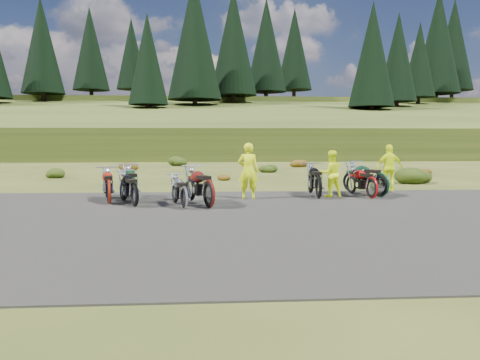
{
  "coord_description": "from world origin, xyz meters",
  "views": [
    {
      "loc": [
        -1.08,
        -13.58,
        2.01
      ],
      "look_at": [
        -0.11,
        0.66,
        0.76
      ],
      "focal_mm": 35.0,
      "sensor_mm": 36.0,
      "label": 1
    }
  ],
  "objects": [
    {
      "name": "shrub_1",
      "position": [
        -9.1,
        11.3,
        0.31
      ],
      "size": [
        1.03,
        1.03,
        0.61
      ],
      "primitive_type": "ellipsoid",
      "color": "#1F370D",
      "rests_on": "ground"
    },
    {
      "name": "shrub_4",
      "position": [
        -0.4,
        9.2,
        0.23
      ],
      "size": [
        0.77,
        0.77,
        0.45
      ],
      "primitive_type": "ellipsoid",
      "color": "#66300C",
      "rests_on": "ground"
    },
    {
      "name": "shrub_2",
      "position": [
        -6.2,
        16.6,
        0.38
      ],
      "size": [
        1.3,
        1.3,
        0.77
      ],
      "primitive_type": "ellipsoid",
      "color": "#66300C",
      "rests_on": "ground"
    },
    {
      "name": "conifer_27",
      "position": [
        27.0,
        55.0,
        14.06
      ],
      "size": [
        5.72,
        5.72,
        15.0
      ],
      "color": "black",
      "rests_on": "ground"
    },
    {
      "name": "shrub_8",
      "position": [
        11.2,
        12.4,
        0.23
      ],
      "size": [
        0.77,
        0.77,
        0.45
      ],
      "primitive_type": "ellipsoid",
      "color": "#66300C",
      "rests_on": "ground"
    },
    {
      "name": "conifer_23",
      "position": [
        3.0,
        62.0,
        17.47
      ],
      "size": [
        7.48,
        7.48,
        19.0
      ],
      "color": "black",
      "rests_on": "ground"
    },
    {
      "name": "conifer_18",
      "position": [
        -27.0,
        63.0,
        16.66
      ],
      "size": [
        6.6,
        6.6,
        17.0
      ],
      "color": "black",
      "rests_on": "ground"
    },
    {
      "name": "conifer_29",
      "position": [
        39.0,
        67.0,
        18.97
      ],
      "size": [
        7.92,
        7.92,
        20.0
      ],
      "color": "black",
      "rests_on": "ground"
    },
    {
      "name": "motorcycle_1",
      "position": [
        -4.12,
        0.88,
        0.0
      ],
      "size": [
        1.2,
        2.22,
        1.11
      ],
      "primitive_type": null,
      "rotation": [
        0.0,
        0.0,
        1.82
      ],
      "color": "maroon",
      "rests_on": "ground"
    },
    {
      "name": "shrub_6",
      "position": [
        5.4,
        19.8,
        0.38
      ],
      "size": [
        1.3,
        1.3,
        0.77
      ],
      "primitive_type": "ellipsoid",
      "color": "#66300C",
      "rests_on": "ground"
    },
    {
      "name": "conifer_19",
      "position": [
        -21.0,
        69.0,
        17.36
      ],
      "size": [
        6.16,
        6.16,
        16.0
      ],
      "color": "black",
      "rests_on": "ground"
    },
    {
      "name": "person_right_b",
      "position": [
        5.85,
        3.89,
        0.89
      ],
      "size": [
        1.08,
        0.51,
        1.79
      ],
      "primitive_type": "imported",
      "rotation": [
        0.0,
        0.0,
        3.22
      ],
      "color": "#CCE10B",
      "rests_on": "ground"
    },
    {
      "name": "gravel_pad",
      "position": [
        0.0,
        -2.0,
        0.0
      ],
      "size": [
        20.0,
        12.0,
        0.04
      ],
      "primitive_type": "cube",
      "color": "black",
      "rests_on": "ground"
    },
    {
      "name": "person_middle",
      "position": [
        0.24,
        1.87,
        0.93
      ],
      "size": [
        0.74,
        0.54,
        1.87
      ],
      "primitive_type": "imported",
      "rotation": [
        0.0,
        0.0,
        2.99
      ],
      "color": "#CCE10B",
      "rests_on": "ground"
    },
    {
      "name": "ground",
      "position": [
        0.0,
        0.0,
        0.0
      ],
      "size": [
        300.0,
        300.0,
        0.0
      ],
      "primitive_type": "plane",
      "color": "#313F15",
      "rests_on": "ground"
    },
    {
      "name": "conifer_21",
      "position": [
        -9.0,
        50.0,
        12.56
      ],
      "size": [
        5.28,
        5.28,
        14.0
      ],
      "color": "black",
      "rests_on": "ground"
    },
    {
      "name": "conifer_24",
      "position": [
        9.0,
        68.0,
        18.16
      ],
      "size": [
        7.04,
        7.04,
        18.0
      ],
      "color": "black",
      "rests_on": "ground"
    },
    {
      "name": "conifer_30",
      "position": [
        45.0,
        73.0,
        19.66
      ],
      "size": [
        7.48,
        7.48,
        19.0
      ],
      "color": "black",
      "rests_on": "ground"
    },
    {
      "name": "motorcycle_7",
      "position": [
        4.86,
        2.14,
        0.0
      ],
      "size": [
        1.66,
        2.41,
        1.21
      ],
      "primitive_type": null,
      "rotation": [
        0.0,
        0.0,
        2.0
      ],
      "color": "black",
      "rests_on": "ground"
    },
    {
      "name": "hill_plateau",
      "position": [
        0.0,
        110.0,
        0.0
      ],
      "size": [
        300.0,
        90.0,
        9.17
      ],
      "primitive_type": "cube",
      "color": "#314216",
      "rests_on": "ground"
    },
    {
      "name": "motorcycle_4",
      "position": [
        -1.07,
        -0.15,
        0.0
      ],
      "size": [
        1.58,
        2.42,
        1.21
      ],
      "primitive_type": null,
      "rotation": [
        0.0,
        0.0,
        1.96
      ],
      "color": "#53120D",
      "rests_on": "ground"
    },
    {
      "name": "shrub_5",
      "position": [
        2.5,
        14.5,
        0.31
      ],
      "size": [
        1.03,
        1.03,
        0.61
      ],
      "primitive_type": "ellipsoid",
      "color": "#1F370D",
      "rests_on": "ground"
    },
    {
      "name": "conifer_20",
      "position": [
        -15.0,
        75.0,
        17.65
      ],
      "size": [
        5.72,
        5.72,
        15.0
      ],
      "color": "black",
      "rests_on": "ground"
    },
    {
      "name": "conifer_25",
      "position": [
        15.0,
        74.0,
        18.66
      ],
      "size": [
        6.6,
        6.6,
        17.0
      ],
      "color": "black",
      "rests_on": "ground"
    },
    {
      "name": "shrub_3",
      "position": [
        -3.3,
        21.9,
        0.46
      ],
      "size": [
        1.56,
        1.56,
        0.92
      ],
      "primitive_type": "ellipsoid",
      "color": "#1F370D",
      "rests_on": "ground"
    },
    {
      "name": "shrub_7",
      "position": [
        8.3,
        7.1,
        0.46
      ],
      "size": [
        1.56,
        1.56,
        0.92
      ],
      "primitive_type": "ellipsoid",
      "color": "#1F370D",
      "rests_on": "ground"
    },
    {
      "name": "hill_slope",
      "position": [
        0.0,
        50.0,
        0.0
      ],
      "size": [
        300.0,
        45.97,
        9.37
      ],
      "primitive_type": null,
      "rotation": [
        0.14,
        0.0,
        0.0
      ],
      "color": "#314216",
      "rests_on": "ground"
    },
    {
      "name": "motorcycle_3",
      "position": [
        -1.76,
        -0.36,
        0.0
      ],
      "size": [
        1.11,
        1.95,
        0.97
      ],
      "primitive_type": null,
      "rotation": [
        0.0,
        0.0,
        1.86
      ],
      "color": "#B3B3B8",
      "rests_on": "ground"
    },
    {
      "name": "motorcycle_6",
      "position": [
        4.36,
        1.58,
        0.0
      ],
      "size": [
        1.09,
        2.16,
        1.08
      ],
      "primitive_type": null,
      "rotation": [
        0.0,
        0.0,
        1.77
      ],
      "color": "#9A0C0B",
      "rests_on": "ground"
    },
    {
      "name": "motorcycle_0",
      "position": [
        -3.24,
        0.2,
        0.0
      ],
      "size": [
        1.43,
        2.1,
        1.05
      ],
      "primitive_type": null,
      "rotation": [
        0.0,
        0.0,
        1.99
      ],
      "color": "black",
      "rests_on": "ground"
    },
    {
      "name": "motorcycle_5",
      "position": [
        2.59,
        1.68,
        0.0
      ],
      "size": [
        0.83,
        2.27,
        1.17
      ],
      "primitive_type": null,
      "rotation": [
        0.0,
        0.0,
        1.53
      ],
      "color": "black",
      "rests_on": "ground"
    },
    {
      "name": "motorcycle_2",
      "position": [
        -3.42,
        1.25,
        0.0
      ],
      "size": [
        1.38,
        2.37,
        1.18
      ],
      "primitive_type": null,
      "rotation": [
        0.0,
        0.0,
        1.87
      ],
      "color": "black",
      "rests_on": "ground"
    },
    {
      "name": "conifer_28",
      "position": [
        33.0,
        61.0,
        14.76
      ],
      "size": [
        5.28,
        5.28,
        14.0
      ],
      "color": "black",
      "rests_on": "ground"
    },
    {
      "name": "conifer_22",
      "position": [
        -3.0,
        56.0,
        16.77
      ],
      "size": [
        7.92,
        7.92,
        20.0
      ],
      "color": "black",
      "rests_on": "ground"
    },
    {
      "name": "person_right_a",
      "position": [
        3.12,
        2.15,
        0.8
      ],
      "size": [
        0.85,
        0.7,
        1.6
      ],
      "primitive_type": "imported",
      "rotation": [
        0.0,
        0.0,
        3.27
      ],
      "color": "#CCE10B",
      "rests_on": "ground"
    },
    {
      "name": "conifer_26",
      "position": [
        21.0,
        49.0,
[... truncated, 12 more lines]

